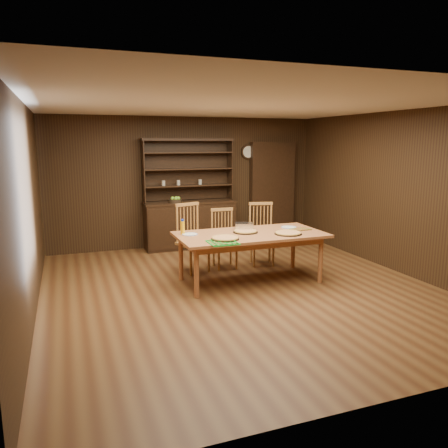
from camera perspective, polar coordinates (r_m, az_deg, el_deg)
name	(u,v)px	position (r m, az deg, el deg)	size (l,w,h in m)	color
floor	(241,289)	(6.41, 2.30, -8.49)	(6.00, 6.00, 0.00)	brown
room_shell	(242,180)	(6.08, 2.41, 5.70)	(6.00, 6.00, 6.00)	white
china_hutch	(190,218)	(8.80, -4.52, 0.76)	(1.84, 0.52, 2.17)	black
doorway	(272,191)	(9.54, 6.28, 4.26)	(1.00, 0.18, 2.10)	black
wall_clock	(248,152)	(9.31, 3.15, 9.39)	(0.30, 0.05, 0.30)	black
dining_table	(250,238)	(6.59, 3.45, -1.78)	(2.22, 1.11, 0.75)	#A56539
chair_left	(191,235)	(7.16, -4.33, -1.50)	(0.57, 0.56, 1.12)	#A9783A
chair_center	(224,236)	(7.40, -0.06, -1.61)	(0.42, 0.40, 1.00)	#A9783A
chair_right	(261,231)	(7.63, 4.91, -0.97)	(0.53, 0.51, 1.07)	#A9783A
pizza_left	(225,238)	(6.16, 0.14, -1.85)	(0.40, 0.40, 0.04)	black
pizza_right	(288,233)	(6.57, 8.37, -1.17)	(0.41, 0.41, 0.04)	black
pizza_center	(245,231)	(6.63, 2.82, -0.96)	(0.38, 0.38, 0.04)	black
cooling_rack	(223,242)	(5.94, -0.18, -2.40)	(0.37, 0.37, 0.02)	green
plate_left	(190,234)	(6.47, -4.47, -1.36)	(0.23, 0.23, 0.02)	white
plate_right	(289,227)	(7.06, 8.46, -0.43)	(0.25, 0.25, 0.02)	white
foil_dish	(244,226)	(6.82, 2.64, -0.31)	(0.28, 0.20, 0.11)	white
juice_bottle	(183,227)	(6.51, -5.43, -0.42)	(0.06, 0.06, 0.23)	#F5AA0C
pot_holder_a	(303,229)	(6.97, 10.26, -0.64)	(0.21, 0.21, 0.02)	#A51A12
pot_holder_b	(296,229)	(6.91, 9.35, -0.70)	(0.20, 0.20, 0.01)	#A51A12
fruit_bowl	(175,200)	(8.60, -6.38, 3.12)	(0.26, 0.26, 0.12)	black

